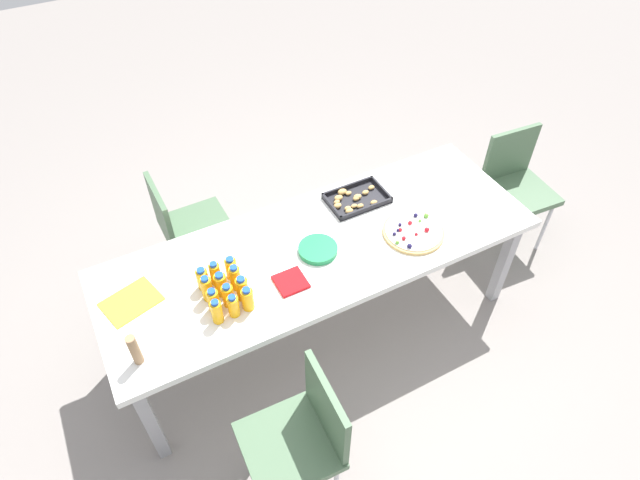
# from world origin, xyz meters

# --- Properties ---
(ground_plane) EXTENTS (12.00, 12.00, 0.00)m
(ground_plane) POSITION_xyz_m (0.00, 0.00, 0.00)
(ground_plane) COLOR gray
(party_table) EXTENTS (2.36, 0.82, 0.72)m
(party_table) POSITION_xyz_m (0.00, 0.00, 0.66)
(party_table) COLOR white
(party_table) RESTS_ON ground_plane
(chair_end) EXTENTS (0.43, 0.43, 0.83)m
(chair_end) POSITION_xyz_m (1.53, 0.10, 0.50)
(chair_end) COLOR #4C6B4C
(chair_end) RESTS_ON ground_plane
(chair_far_left) EXTENTS (0.40, 0.40, 0.83)m
(chair_far_left) POSITION_xyz_m (-0.56, 0.72, 0.50)
(chair_far_left) COLOR #4C6B4C
(chair_far_left) RESTS_ON ground_plane
(chair_near_left) EXTENTS (0.42, 0.42, 0.83)m
(chair_near_left) POSITION_xyz_m (-0.51, -0.80, 0.50)
(chair_near_left) COLOR #4C6B4C
(chair_near_left) RESTS_ON ground_plane
(juice_bottle_0) EXTENTS (0.05, 0.05, 0.14)m
(juice_bottle_0) POSITION_xyz_m (-0.65, -0.21, 0.79)
(juice_bottle_0) COLOR #F9AC14
(juice_bottle_0) RESTS_ON party_table
(juice_bottle_1) EXTENTS (0.05, 0.05, 0.13)m
(juice_bottle_1) POSITION_xyz_m (-0.57, -0.21, 0.78)
(juice_bottle_1) COLOR #FAAC14
(juice_bottle_1) RESTS_ON party_table
(juice_bottle_2) EXTENTS (0.06, 0.06, 0.14)m
(juice_bottle_2) POSITION_xyz_m (-0.50, -0.20, 0.79)
(juice_bottle_2) COLOR #F9AC14
(juice_bottle_2) RESTS_ON party_table
(juice_bottle_3) EXTENTS (0.06, 0.06, 0.14)m
(juice_bottle_3) POSITION_xyz_m (-0.64, -0.14, 0.79)
(juice_bottle_3) COLOR #F9AC14
(juice_bottle_3) RESTS_ON party_table
(juice_bottle_4) EXTENTS (0.06, 0.06, 0.13)m
(juice_bottle_4) POSITION_xyz_m (-0.57, -0.14, 0.78)
(juice_bottle_4) COLOR #F9AD14
(juice_bottle_4) RESTS_ON party_table
(juice_bottle_5) EXTENTS (0.06, 0.06, 0.14)m
(juice_bottle_5) POSITION_xyz_m (-0.50, -0.13, 0.79)
(juice_bottle_5) COLOR #F9AE14
(juice_bottle_5) RESTS_ON party_table
(juice_bottle_6) EXTENTS (0.06, 0.06, 0.15)m
(juice_bottle_6) POSITION_xyz_m (-0.65, -0.06, 0.79)
(juice_bottle_6) COLOR #F9AC14
(juice_bottle_6) RESTS_ON party_table
(juice_bottle_7) EXTENTS (0.06, 0.06, 0.14)m
(juice_bottle_7) POSITION_xyz_m (-0.58, -0.06, 0.79)
(juice_bottle_7) COLOR #F9AC14
(juice_bottle_7) RESTS_ON party_table
(juice_bottle_8) EXTENTS (0.05, 0.05, 0.15)m
(juice_bottle_8) POSITION_xyz_m (-0.50, -0.06, 0.79)
(juice_bottle_8) COLOR #F9AB14
(juice_bottle_8) RESTS_ON party_table
(juice_bottle_9) EXTENTS (0.06, 0.06, 0.13)m
(juice_bottle_9) POSITION_xyz_m (-0.64, 0.02, 0.78)
(juice_bottle_9) COLOR #FAAD14
(juice_bottle_9) RESTS_ON party_table
(juice_bottle_10) EXTENTS (0.05, 0.05, 0.14)m
(juice_bottle_10) POSITION_xyz_m (-0.58, 0.01, 0.79)
(juice_bottle_10) COLOR #F9AC14
(juice_bottle_10) RESTS_ON party_table
(juice_bottle_11) EXTENTS (0.06, 0.06, 0.13)m
(juice_bottle_11) POSITION_xyz_m (-0.49, 0.02, 0.78)
(juice_bottle_11) COLOR #FAAE14
(juice_bottle_11) RESTS_ON party_table
(fruit_pizza) EXTENTS (0.33, 0.33, 0.05)m
(fruit_pizza) POSITION_xyz_m (0.49, -0.16, 0.73)
(fruit_pizza) COLOR tan
(fruit_pizza) RESTS_ON party_table
(snack_tray) EXTENTS (0.35, 0.23, 0.04)m
(snack_tray) POSITION_xyz_m (0.34, 0.22, 0.73)
(snack_tray) COLOR black
(snack_tray) RESTS_ON party_table
(plate_stack) EXTENTS (0.21, 0.21, 0.03)m
(plate_stack) POSITION_xyz_m (-0.03, -0.03, 0.74)
(plate_stack) COLOR #1E8C4C
(plate_stack) RESTS_ON party_table
(napkin_stack) EXTENTS (0.15, 0.15, 0.02)m
(napkin_stack) POSITION_xyz_m (-0.25, -0.16, 0.73)
(napkin_stack) COLOR red
(napkin_stack) RESTS_ON party_table
(cardboard_tube) EXTENTS (0.04, 0.04, 0.18)m
(cardboard_tube) POSITION_xyz_m (-1.04, -0.25, 0.81)
(cardboard_tube) COLOR #9E7A56
(cardboard_tube) RESTS_ON party_table
(paper_folder) EXTENTS (0.30, 0.26, 0.01)m
(paper_folder) POSITION_xyz_m (-0.99, 0.09, 0.72)
(paper_folder) COLOR yellow
(paper_folder) RESTS_ON party_table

